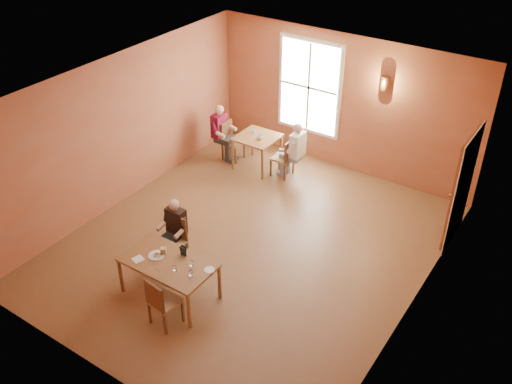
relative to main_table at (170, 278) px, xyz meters
The scene contains 29 objects.
ground 1.85m from the main_table, 79.32° to the left, with size 6.00×7.00×0.01m, color brown.
wall_back 5.42m from the main_table, 86.35° to the left, with size 6.00×0.04×3.00m, color brown.
wall_front 2.09m from the main_table, 78.87° to the right, with size 6.00×0.04×3.00m, color brown.
wall_left 3.41m from the main_table, 146.13° to the left, with size 0.04×7.00×3.00m, color brown.
wall_right 3.96m from the main_table, 28.17° to the left, with size 0.04×7.00×3.00m, color brown.
ceiling 3.21m from the main_table, 79.32° to the left, with size 6.00×7.00×0.04m, color white.
window 5.43m from the main_table, 95.05° to the left, with size 1.36×0.10×1.96m, color white.
door 5.28m from the main_table, 51.28° to the left, with size 0.12×1.04×2.10m, color maroon.
wall_sconce 5.64m from the main_table, 76.59° to the left, with size 0.16×0.16×0.28m, color brown.
main_table is the anchor object (origin of this frame).
chair_diner_main 0.82m from the main_table, 127.57° to the left, with size 0.39×0.39×0.88m, color #3E1F0C, non-canonical shape.
diner_main 0.82m from the main_table, 128.88° to the left, with size 0.45×0.45×1.12m, color #301E19, non-canonical shape.
chair_empty 0.62m from the main_table, 54.84° to the right, with size 0.39×0.39×0.89m, color #431F10, non-canonical shape.
plate_food 0.44m from the main_table, behind, with size 0.27×0.27×0.03m, color white.
sandwich 0.45m from the main_table, 150.50° to the left, with size 0.09×0.08×0.10m, color tan.
goblet_a 0.62m from the main_table, ahead, with size 0.07×0.07×0.18m, color white, non-canonical shape.
goblet_b 0.72m from the main_table, 11.19° to the right, with size 0.07×0.07×0.16m, color silver, non-canonical shape.
goblet_c 0.55m from the main_table, 28.36° to the right, with size 0.07×0.07×0.16m, color white, non-canonical shape.
menu_stand 0.52m from the main_table, 66.24° to the left, with size 0.11×0.05×0.18m, color black.
knife 0.44m from the main_table, 96.05° to the right, with size 0.17×0.01×0.00m, color silver.
napkin 0.60m from the main_table, 151.94° to the right, with size 0.16×0.16×0.01m, color white.
side_plate 0.79m from the main_table, 15.90° to the left, with size 0.17×0.17×0.01m, color silver.
second_table 4.37m from the main_table, 104.99° to the left, with size 0.85×0.85×0.75m, color brown, non-canonical shape.
chair_diner_white 4.25m from the main_table, 96.49° to the left, with size 0.39×0.39×0.89m, color #5E3016, non-canonical shape.
diner_white 4.26m from the main_table, 96.09° to the left, with size 0.50×0.50×1.24m, color white, non-canonical shape.
chair_diner_maroon 4.59m from the main_table, 112.86° to the left, with size 0.39×0.39×0.89m, color maroon, non-canonical shape.
diner_maroon 4.60m from the main_table, 113.20° to the left, with size 0.49×0.49×1.24m, color maroon, non-canonical shape.
cup_a 4.30m from the main_table, 103.68° to the left, with size 0.12×0.12×0.10m, color silver.
cup_b 4.54m from the main_table, 106.64° to the left, with size 0.10×0.10×0.09m, color silver.
Camera 1 is at (4.66, -6.75, 6.49)m, focal length 40.00 mm.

